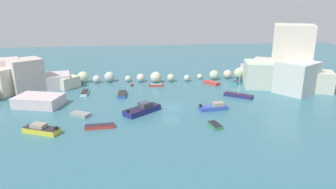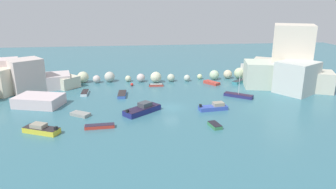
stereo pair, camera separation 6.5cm
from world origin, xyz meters
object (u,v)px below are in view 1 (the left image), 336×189
object	(u,v)px
moored_boat_1	(215,125)
channel_buoy	(132,84)
moored_boat_9	(100,126)
moored_boat_0	(143,109)
moored_boat_6	(122,94)
moored_boat_11	(212,83)
moored_boat_5	(156,85)
moored_boat_2	(238,95)
moored_boat_3	(214,107)
moored_boat_4	(239,82)
moored_boat_7	(85,93)
moored_boat_10	(80,114)
moored_boat_8	(41,129)

from	to	relation	value
moored_boat_1	channel_buoy	bearing A→B (deg)	14.73
channel_buoy	moored_boat_9	bearing A→B (deg)	-102.09
moored_boat_0	moored_boat_1	bearing A→B (deg)	-75.18
moored_boat_6	moored_boat_11	size ratio (longest dim) A/B	1.13
moored_boat_5	moored_boat_2	bearing A→B (deg)	150.32
moored_boat_2	moored_boat_11	size ratio (longest dim) A/B	1.35
moored_boat_3	moored_boat_9	xyz separation A→B (m)	(-19.00, -5.78, -0.21)
moored_boat_0	moored_boat_4	bearing A→B (deg)	-2.94
moored_boat_0	moored_boat_5	xyz separation A→B (m)	(3.68, 16.52, -0.35)
moored_boat_0	moored_boat_7	size ratio (longest dim) A/B	1.76
moored_boat_7	moored_boat_9	world-z (taller)	moored_boat_7
moored_boat_4	moored_boat_10	xyz separation A→B (m)	(-33.09, -17.27, -0.06)
moored_boat_0	moored_boat_10	size ratio (longest dim) A/B	1.88
moored_boat_9	moored_boat_4	bearing A→B (deg)	34.31
channel_buoy	moored_boat_5	xyz separation A→B (m)	(5.33, -0.82, -0.08)
moored_boat_1	moored_boat_2	world-z (taller)	moored_boat_2
moored_boat_4	moored_boat_5	world-z (taller)	moored_boat_4
moored_boat_8	moored_boat_1	bearing A→B (deg)	-157.68
moored_boat_6	moored_boat_5	bearing A→B (deg)	133.69
moored_boat_3	moored_boat_10	bearing A→B (deg)	173.95
moored_boat_0	moored_boat_3	bearing A→B (deg)	-39.95
moored_boat_3	moored_boat_11	bearing A→B (deg)	70.16
moored_boat_0	moored_boat_11	distance (m)	23.43
moored_boat_1	moored_boat_9	bearing A→B (deg)	73.07
moored_boat_2	moored_boat_3	world-z (taller)	moored_boat_2
moored_boat_2	moored_boat_11	world-z (taller)	moored_boat_2
channel_buoy	moored_boat_3	bearing A→B (deg)	-51.15
moored_boat_8	moored_boat_10	world-z (taller)	moored_boat_8
moored_boat_9	channel_buoy	bearing A→B (deg)	74.42
moored_boat_4	moored_boat_2	bearing A→B (deg)	-150.27
moored_boat_4	moored_boat_9	size ratio (longest dim) A/B	0.88
moored_boat_9	moored_boat_0	bearing A→B (deg)	38.04
moored_boat_2	moored_boat_8	size ratio (longest dim) A/B	0.96
channel_buoy	moored_boat_10	size ratio (longest dim) A/B	0.19
channel_buoy	moored_boat_5	size ratio (longest dim) A/B	0.20
moored_boat_3	moored_boat_4	size ratio (longest dim) A/B	1.31
moored_boat_6	moored_boat_9	bearing A→B (deg)	-8.13
moored_boat_5	moored_boat_8	size ratio (longest dim) A/B	0.58
moored_boat_9	moored_boat_5	bearing A→B (deg)	61.80
moored_boat_5	moored_boat_6	xyz separation A→B (m)	(-7.34, -6.45, 0.07)
moored_boat_1	moored_boat_4	xyz separation A→B (m)	(12.33, 24.53, 0.04)
moored_boat_7	moored_boat_8	size ratio (longest dim) A/B	0.68
moored_boat_0	moored_boat_4	distance (m)	28.48
moored_boat_3	moored_boat_7	xyz separation A→B (m)	(-23.57, 12.21, -0.20)
moored_boat_11	moored_boat_10	bearing A→B (deg)	-91.92
moored_boat_4	moored_boat_10	size ratio (longest dim) A/B	1.10
moored_boat_6	moored_boat_10	xyz separation A→B (m)	(-6.58, -10.34, -0.05)
moored_boat_0	moored_boat_2	xyz separation A→B (m)	(19.09, 6.54, -0.26)
moored_boat_0	moored_boat_6	size ratio (longest dim) A/B	1.48
moored_boat_0	moored_boat_8	xyz separation A→B (m)	(-14.78, -6.62, -0.06)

